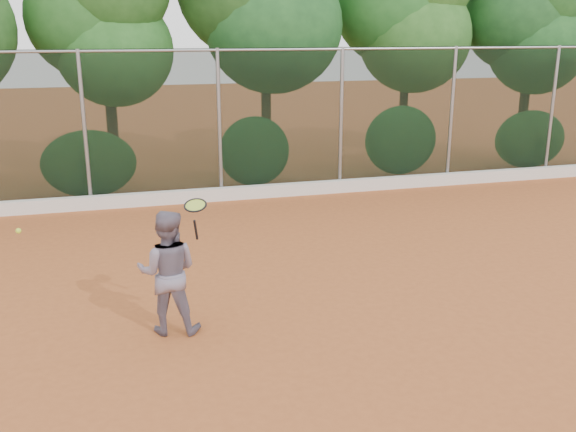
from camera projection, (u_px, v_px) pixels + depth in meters
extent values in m
plane|color=#A95527|center=(307.00, 322.00, 8.91)|extent=(80.00, 80.00, 0.00)
cube|color=silver|center=(223.00, 194.00, 15.18)|extent=(24.00, 0.20, 0.30)
imported|color=slate|center=(168.00, 272.00, 8.42)|extent=(0.95, 0.82, 1.68)
cube|color=black|center=(219.00, 125.00, 14.90)|extent=(24.00, 0.01, 3.50)
cylinder|color=gray|center=(217.00, 50.00, 14.42)|extent=(24.00, 0.06, 0.06)
cylinder|color=gray|center=(85.00, 131.00, 14.13)|extent=(0.09, 0.09, 3.50)
cylinder|color=gray|center=(219.00, 125.00, 14.90)|extent=(0.09, 0.09, 3.50)
cylinder|color=gray|center=(341.00, 121.00, 15.66)|extent=(0.09, 0.09, 3.50)
cylinder|color=gray|center=(451.00, 116.00, 16.43)|extent=(0.09, 0.09, 3.50)
cylinder|color=gray|center=(552.00, 113.00, 17.19)|extent=(0.09, 0.09, 3.50)
cylinder|color=#422719|center=(113.00, 138.00, 16.57)|extent=(0.28, 0.28, 2.40)
ellipsoid|color=#245E20|center=(115.00, 50.00, 15.91)|extent=(2.90, 2.40, 2.80)
ellipsoid|color=#20551D|center=(91.00, 17.00, 15.83)|extent=(3.20, 2.70, 3.10)
cylinder|color=#422C19|center=(266.00, 122.00, 17.22)|extent=(0.26, 0.26, 3.00)
ellipsoid|color=#296C2B|center=(274.00, 25.00, 16.48)|extent=(3.60, 3.00, 3.50)
cylinder|color=#3D2517|center=(403.00, 121.00, 18.50)|extent=(0.24, 0.24, 2.70)
ellipsoid|color=#275B1F|center=(415.00, 37.00, 17.80)|extent=(3.20, 2.70, 3.10)
ellipsoid|color=#1E571F|center=(396.00, 3.00, 17.69)|extent=(3.50, 2.90, 3.40)
cylinder|color=#3B2A16|center=(522.00, 122.00, 19.10)|extent=(0.28, 0.28, 2.50)
ellipsoid|color=#296D2A|center=(538.00, 44.00, 18.43)|extent=(3.00, 2.50, 2.90)
ellipsoid|color=#256127|center=(520.00, 15.00, 18.35)|extent=(3.30, 2.80, 3.20)
ellipsoid|color=#336727|center=(89.00, 164.00, 15.12)|extent=(2.20, 1.16, 1.60)
ellipsoid|color=#2A6928|center=(254.00, 151.00, 16.12)|extent=(1.80, 1.04, 1.76)
ellipsoid|color=#2F762D|center=(401.00, 140.00, 17.11)|extent=(2.00, 1.10, 1.84)
ellipsoid|color=#326D29|center=(530.00, 139.00, 18.17)|extent=(2.16, 1.12, 1.64)
cylinder|color=black|center=(196.00, 230.00, 8.38)|extent=(0.08, 0.14, 0.30)
torus|color=black|center=(195.00, 205.00, 8.22)|extent=(0.39, 0.38, 0.13)
cylinder|color=#AFC93B|center=(195.00, 205.00, 8.22)|extent=(0.33, 0.32, 0.09)
sphere|color=#C9F036|center=(18.00, 231.00, 7.72)|extent=(0.07, 0.07, 0.07)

